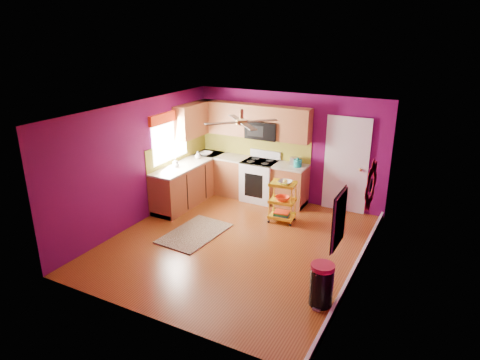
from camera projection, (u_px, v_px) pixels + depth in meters
The scene contains 18 objects.
ground at pixel (237, 243), 8.07m from camera, with size 5.00×5.00×0.00m, color #682E10.
room_envelope at pixel (238, 161), 7.50m from camera, with size 4.54×5.04×2.52m.
lower_cabinets at pixel (223, 181), 10.02m from camera, with size 2.81×2.31×0.94m.
electric_range at pixel (260, 180), 9.95m from camera, with size 0.76×0.66×1.13m.
upper_cabinetry at pixel (233, 121), 9.81m from camera, with size 2.80×2.30×1.26m.
left_window at pixel (170, 129), 9.33m from camera, with size 0.08×1.35×1.08m.
panel_door at pixel (346, 166), 9.18m from camera, with size 0.95×0.11×2.15m.
right_wall_art at pixel (358, 199), 6.32m from camera, with size 0.04×2.74×1.04m.
ceiling_fan at pixel (242, 121), 7.46m from camera, with size 1.01×1.01×0.26m.
shag_rug at pixel (195, 233), 8.42m from camera, with size 0.89×1.45×0.02m, color black.
rolling_cart at pixel (283, 200), 8.80m from camera, with size 0.56×0.43×0.94m.
trash_can at pixel (321, 285), 6.19m from camera, with size 0.35×0.38×0.66m.
teal_kettle at pixel (298, 163), 9.39m from camera, with size 0.18×0.18×0.21m.
toaster at pixel (296, 161), 9.51m from camera, with size 0.22×0.15×0.18m, color beige.
soap_bottle_a at pixel (175, 163), 9.38m from camera, with size 0.09×0.09×0.19m, color #EA3F72.
soap_bottle_b at pixel (198, 155), 9.95m from camera, with size 0.14×0.14×0.18m, color white.
counter_dish at pixel (206, 154), 10.26m from camera, with size 0.29×0.29×0.07m, color white.
counter_cup at pixel (176, 165), 9.35m from camera, with size 0.11×0.11×0.09m, color white.
Camera 1 is at (3.41, -6.33, 3.85)m, focal length 32.00 mm.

